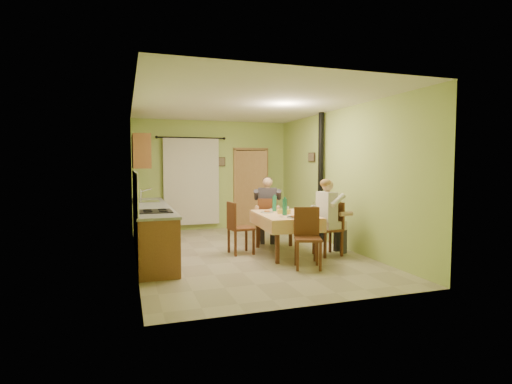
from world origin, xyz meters
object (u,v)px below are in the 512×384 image
object	(u,v)px
dining_table	(285,234)
man_right	(328,208)
chair_right	(328,240)
chair_near	(308,250)
man_far	(267,202)
chair_left	(240,238)
chair_far	(267,229)
stove_flue	(320,195)

from	to	relation	value
dining_table	man_right	size ratio (longest dim) A/B	1.21
chair_right	chair_near	bearing A→B (deg)	126.59
man_far	chair_left	bearing A→B (deg)	-115.85
chair_near	man_far	xyz separation A→B (m)	(0.09, 2.17, 0.59)
chair_far	stove_flue	size ratio (longest dim) A/B	0.35
dining_table	chair_right	xyz separation A→B (m)	(0.74, -0.35, -0.09)
chair_far	man_right	bearing A→B (deg)	-44.99
chair_left	man_right	world-z (taller)	man_right
chair_left	man_far	world-z (taller)	man_far
chair_far	man_right	world-z (taller)	man_right
chair_left	man_right	bearing A→B (deg)	61.86
chair_left	stove_flue	world-z (taller)	stove_flue
man_right	dining_table	bearing A→B (deg)	57.92
chair_near	man_right	xyz separation A→B (m)	(0.75, 0.71, 0.59)
dining_table	man_right	xyz separation A→B (m)	(0.72, -0.35, 0.50)
dining_table	chair_near	distance (m)	1.07
chair_far	man_far	xyz separation A→B (m)	(0.00, 0.01, 0.59)
chair_far	stove_flue	bearing A→B (deg)	12.62
chair_left	man_far	size ratio (longest dim) A/B	0.71
dining_table	chair_far	world-z (taller)	chair_far
man_far	dining_table	bearing A→B (deg)	-72.87
chair_left	stove_flue	distance (m)	2.24
chair_near	stove_flue	distance (m)	2.48
chair_far	dining_table	bearing A→B (deg)	-72.66
chair_far	chair_left	distance (m)	1.16
chair_right	man_right	size ratio (longest dim) A/B	0.71
chair_right	stove_flue	bearing A→B (deg)	-27.35
man_far	stove_flue	distance (m)	1.19
man_far	stove_flue	world-z (taller)	stove_flue
chair_far	man_right	size ratio (longest dim) A/B	0.70
chair_right	chair_left	xyz separation A→B (m)	(-1.52, 0.63, -0.00)
dining_table	chair_left	size ratio (longest dim) A/B	1.71
chair_left	stove_flue	bearing A→B (deg)	102.58
man_right	stove_flue	world-z (taller)	stove_flue
dining_table	man_far	xyz separation A→B (m)	(0.06, 1.10, 0.50)
dining_table	man_right	bearing A→B (deg)	-21.74
stove_flue	chair_right	bearing A→B (deg)	-110.96
dining_table	chair_left	bearing A→B (deg)	163.94
chair_right	man_far	xyz separation A→B (m)	(-0.68, 1.45, 0.59)
chair_far	chair_near	xyz separation A→B (m)	(-0.08, -2.15, 0.00)
dining_table	stove_flue	size ratio (longest dim) A/B	0.60
man_far	chair_near	bearing A→B (deg)	-72.33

